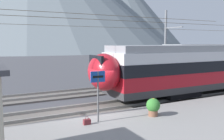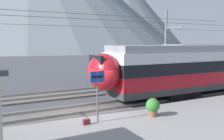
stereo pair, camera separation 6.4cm
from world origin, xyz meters
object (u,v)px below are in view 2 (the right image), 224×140
object	(u,v)px
catenary_mast_far_side	(167,44)
handbag_near_sign	(86,122)
potted_plant_platform_edge	(153,106)
platform_sign	(97,85)

from	to	relation	value
catenary_mast_far_side	handbag_near_sign	xyz separation A→B (m)	(-13.22, -10.40, -3.35)
catenary_mast_far_side	potted_plant_platform_edge	size ratio (longest dim) A/B	45.63
platform_sign	handbag_near_sign	bearing A→B (deg)	-172.70
platform_sign	handbag_near_sign	size ratio (longest dim) A/B	6.43
handbag_near_sign	potted_plant_platform_edge	xyz separation A→B (m)	(3.41, -0.34, 0.38)
catenary_mast_far_side	handbag_near_sign	bearing A→B (deg)	-141.80
platform_sign	potted_plant_platform_edge	xyz separation A→B (m)	(2.82, -0.41, -1.22)
catenary_mast_far_side	potted_plant_platform_edge	bearing A→B (deg)	-132.41
catenary_mast_far_side	platform_sign	size ratio (longest dim) A/B	17.27
platform_sign	catenary_mast_far_side	bearing A→B (deg)	39.26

